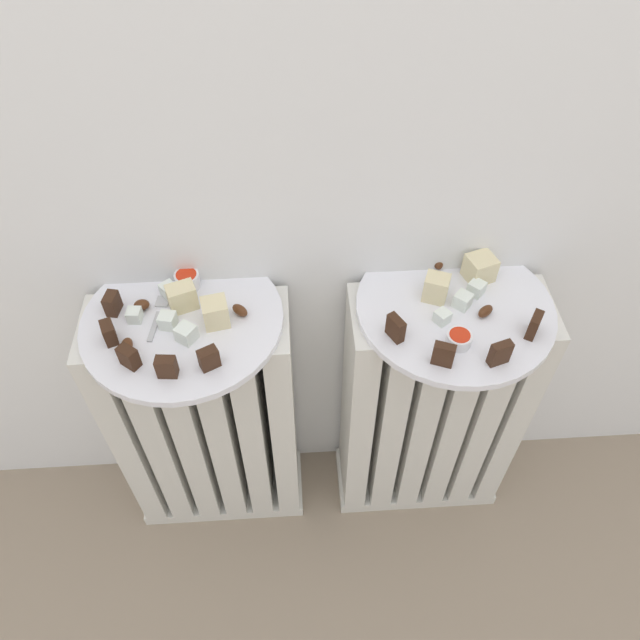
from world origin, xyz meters
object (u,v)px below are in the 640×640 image
(jam_bowl_left, at_px, (187,279))
(fork, at_px, (158,314))
(jam_bowl_right, at_px, (459,339))
(radiator_left, at_px, (209,423))
(radiator_right, at_px, (429,411))
(plate_left, at_px, (183,321))
(plate_right, at_px, (455,308))

(jam_bowl_left, xyz_separation_m, fork, (-0.04, -0.06, -0.01))
(jam_bowl_right, distance_m, fork, 0.45)
(radiator_left, distance_m, radiator_right, 0.42)
(fork, bearing_deg, radiator_right, -1.06)
(fork, bearing_deg, jam_bowl_right, -10.75)
(plate_left, relative_size, plate_right, 1.00)
(plate_left, bearing_deg, radiator_right, 0.00)
(plate_right, distance_m, jam_bowl_left, 0.42)
(jam_bowl_left, bearing_deg, jam_bowl_right, -19.72)
(jam_bowl_left, relative_size, fork, 0.42)
(jam_bowl_right, bearing_deg, jam_bowl_left, 160.28)
(radiator_right, distance_m, plate_left, 0.52)
(radiator_left, relative_size, fork, 6.13)
(plate_left, height_order, fork, fork)
(radiator_left, distance_m, plate_right, 0.52)
(plate_left, bearing_deg, plate_right, 0.00)
(jam_bowl_left, bearing_deg, fork, -124.15)
(plate_right, xyz_separation_m, fork, (-0.46, 0.01, 0.01))
(radiator_right, xyz_separation_m, jam_bowl_right, (-0.01, -0.08, 0.31))
(plate_left, xyz_separation_m, jam_bowl_left, (0.00, 0.07, 0.02))
(radiator_left, height_order, radiator_right, same)
(radiator_right, bearing_deg, plate_left, 180.00)
(plate_left, height_order, plate_right, same)
(plate_left, bearing_deg, jam_bowl_right, -10.54)
(jam_bowl_left, relative_size, jam_bowl_right, 1.06)
(fork, bearing_deg, radiator_left, -13.12)
(radiator_left, xyz_separation_m, jam_bowl_right, (0.41, -0.08, 0.31))
(radiator_right, xyz_separation_m, plate_right, (-0.00, 0.00, 0.30))
(plate_left, distance_m, plate_right, 0.42)
(jam_bowl_right, height_order, fork, jam_bowl_right)
(radiator_right, distance_m, jam_bowl_left, 0.53)
(jam_bowl_left, bearing_deg, plate_left, -93.83)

